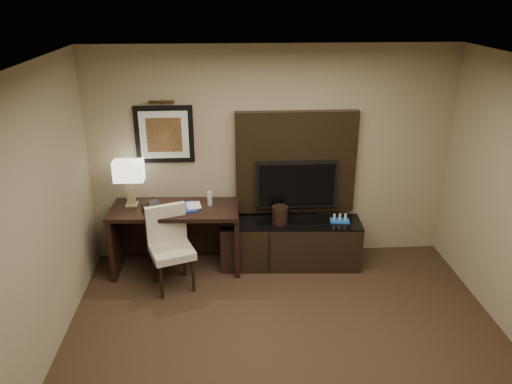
{
  "coord_description": "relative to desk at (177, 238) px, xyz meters",
  "views": [
    {
      "loc": [
        -0.56,
        -3.39,
        3.28
      ],
      "look_at": [
        -0.24,
        1.8,
        1.15
      ],
      "focal_mm": 35.0,
      "sensor_mm": 36.0,
      "label": 1
    }
  ],
  "objects": [
    {
      "name": "tv_wall_panel",
      "position": [
        1.5,
        0.29,
        0.86
      ],
      "size": [
        1.5,
        0.12,
        1.3
      ],
      "primitive_type": "cube",
      "color": "black",
      "rests_on": "wall_back"
    },
    {
      "name": "desk",
      "position": [
        0.0,
        0.0,
        0.0
      ],
      "size": [
        1.57,
        0.74,
        0.83
      ],
      "primitive_type": "cube",
      "rotation": [
        0.0,
        0.0,
        -0.05
      ],
      "color": "black",
      "rests_on": "floor"
    },
    {
      "name": "ceiling",
      "position": [
        1.2,
        -2.15,
        2.29
      ],
      "size": [
        4.5,
        5.0,
        0.01
      ],
      "primitive_type": "cube",
      "color": "silver",
      "rests_on": "wall_back"
    },
    {
      "name": "ice_bucket",
      "position": [
        1.28,
        -0.03,
        0.29
      ],
      "size": [
        0.23,
        0.23,
        0.22
      ],
      "primitive_type": "cylinder",
      "rotation": [
        0.0,
        0.0,
        0.15
      ],
      "color": "black",
      "rests_on": "credenza"
    },
    {
      "name": "water_bottle",
      "position": [
        0.43,
        0.06,
        0.5
      ],
      "size": [
        0.06,
        0.06,
        0.17
      ],
      "primitive_type": "cylinder",
      "rotation": [
        0.0,
        0.0,
        0.07
      ],
      "color": "#B0BDC8",
      "rests_on": "desk"
    },
    {
      "name": "tv",
      "position": [
        1.5,
        0.19,
        0.61
      ],
      "size": [
        1.0,
        0.08,
        0.6
      ],
      "primitive_type": "cube",
      "color": "black",
      "rests_on": "tv_wall_panel"
    },
    {
      "name": "credenza",
      "position": [
        1.42,
        -0.0,
        -0.11
      ],
      "size": [
        1.76,
        0.59,
        0.6
      ],
      "primitive_type": "cube",
      "rotation": [
        0.0,
        0.0,
        -0.06
      ],
      "color": "black",
      "rests_on": "floor"
    },
    {
      "name": "picture_light",
      "position": [
        -0.1,
        0.29,
        1.64
      ],
      "size": [
        0.04,
        0.04,
        0.3
      ],
      "primitive_type": "cylinder",
      "color": "#422B15",
      "rests_on": "wall_back"
    },
    {
      "name": "wall_left",
      "position": [
        -1.05,
        -2.15,
        0.94
      ],
      "size": [
        0.01,
        5.0,
        2.7
      ],
      "primitive_type": "cube",
      "color": "gray",
      "rests_on": "floor"
    },
    {
      "name": "minibar_tray",
      "position": [
        2.02,
        -0.03,
        0.23
      ],
      "size": [
        0.25,
        0.17,
        0.08
      ],
      "primitive_type": null,
      "rotation": [
        0.0,
        0.0,
        -0.13
      ],
      "color": "blue",
      "rests_on": "credenza"
    },
    {
      "name": "desk_phone",
      "position": [
        -0.27,
        -0.05,
        0.46
      ],
      "size": [
        0.23,
        0.22,
        0.09
      ],
      "primitive_type": null,
      "rotation": [
        0.0,
        0.0,
        0.34
      ],
      "color": "black",
      "rests_on": "desk"
    },
    {
      "name": "blue_folder",
      "position": [
        0.14,
        -0.01,
        0.42
      ],
      "size": [
        0.29,
        0.35,
        0.02
      ],
      "primitive_type": "cube",
      "rotation": [
        0.0,
        0.0,
        0.25
      ],
      "color": "#1A3CAC",
      "rests_on": "desk"
    },
    {
      "name": "wall_back",
      "position": [
        1.2,
        0.35,
        0.94
      ],
      "size": [
        4.5,
        0.01,
        2.7
      ],
      "primitive_type": "cube",
      "color": "gray",
      "rests_on": "floor"
    },
    {
      "name": "table_lamp",
      "position": [
        -0.52,
        0.12,
        0.71
      ],
      "size": [
        0.41,
        0.3,
        0.6
      ],
      "primitive_type": null,
      "rotation": [
        0.0,
        0.0,
        -0.28
      ],
      "color": "tan",
      "rests_on": "desk"
    },
    {
      "name": "book",
      "position": [
        0.15,
        0.0,
        0.53
      ],
      "size": [
        0.17,
        0.05,
        0.23
      ],
      "primitive_type": "imported",
      "rotation": [
        0.0,
        0.0,
        0.17
      ],
      "color": "#C3AF99",
      "rests_on": "desk"
    },
    {
      "name": "desk_chair",
      "position": [
        -0.01,
        -0.45,
        0.07
      ],
      "size": [
        0.62,
        0.66,
        0.97
      ],
      "primitive_type": null,
      "rotation": [
        0.0,
        0.0,
        0.35
      ],
      "color": "beige",
      "rests_on": "floor"
    },
    {
      "name": "artwork",
      "position": [
        -0.1,
        0.33,
        1.24
      ],
      "size": [
        0.7,
        0.04,
        0.7
      ],
      "primitive_type": "cube",
      "color": "black",
      "rests_on": "wall_back"
    }
  ]
}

